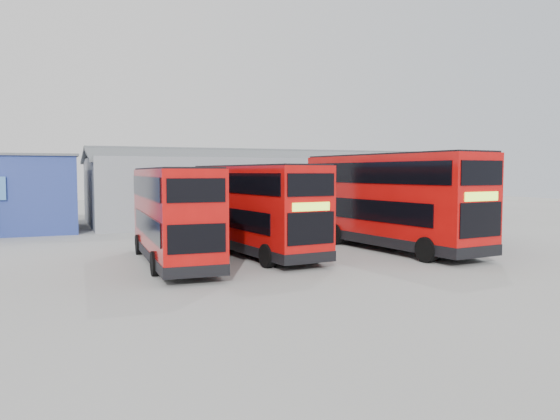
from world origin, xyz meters
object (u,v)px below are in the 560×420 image
Objects in this scene: double_decker_right at (390,202)px; maintenance_shed at (276,188)px; double_decker_left at (173,216)px; single_decker_blue at (396,209)px; double_decker_centre at (255,210)px.

maintenance_shed is at bearing 78.96° from double_decker_right.
maintenance_shed is 3.08× the size of double_decker_left.
single_decker_blue is (4.00, 5.19, -0.79)m from double_decker_right.
single_decker_blue is (15.16, 5.41, -0.42)m from double_decker_left.
maintenance_shed is 2.94× the size of double_decker_centre.
double_decker_left is at bearing 12.99° from single_decker_blue.
double_decker_centre is (-8.54, -18.05, -0.46)m from maintenance_shed.
double_decker_left is 0.96× the size of double_decker_centre.
double_decker_centre is 0.83× the size of single_decker_blue.
single_decker_blue is at bearing 14.58° from double_decker_centre.
double_decker_right is at bearing -176.54° from double_decker_left.
double_decker_right is (-1.53, -19.04, -0.17)m from maintenance_shed.
double_decker_centre is 11.80m from single_decker_blue.
double_decker_right reaches higher than double_decker_left.
double_decker_right reaches higher than single_decker_blue.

